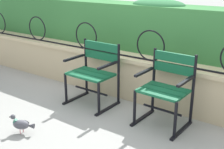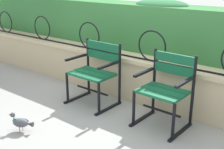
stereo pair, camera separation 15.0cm
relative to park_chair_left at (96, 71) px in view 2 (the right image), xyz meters
name	(u,v)px [view 2 (the right image)]	position (x,y,z in m)	size (l,w,h in m)	color
ground_plane	(109,116)	(0.43, -0.24, -0.46)	(60.00, 60.00, 0.00)	#9E9E99
stone_wall	(141,78)	(0.43, 0.49, -0.15)	(7.83, 0.41, 0.62)	#C6B289
iron_arch_fence	(121,43)	(0.13, 0.41, 0.33)	(7.28, 0.02, 0.42)	black
hedge_row	(157,26)	(0.40, 0.94, 0.53)	(7.67, 0.56, 0.82)	#387A3D
park_chair_left	(96,71)	(0.00, 0.00, 0.00)	(0.64, 0.53, 0.85)	#145B38
park_chair_right	(166,88)	(1.07, 0.02, 0.00)	(0.58, 0.54, 0.86)	#145B38
pigeon_near_chairs	(21,122)	(-0.14, -1.16, -0.35)	(0.28, 0.18, 0.22)	#5B5B66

